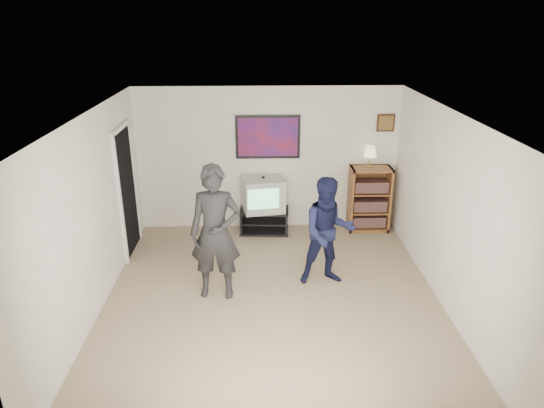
{
  "coord_description": "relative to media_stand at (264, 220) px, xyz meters",
  "views": [
    {
      "loc": [
        -0.18,
        -5.59,
        3.62
      ],
      "look_at": [
        0.01,
        0.64,
        1.15
      ],
      "focal_mm": 32.0,
      "sensor_mm": 36.0,
      "label": 1
    }
  ],
  "objects": [
    {
      "name": "person_tall",
      "position": [
        -0.67,
        -2.03,
        0.71
      ],
      "size": [
        0.7,
        0.49,
        1.85
      ],
      "primitive_type": "imported",
      "rotation": [
        0.0,
        0.0,
        -0.06
      ],
      "color": "black",
      "rests_on": "room_shell"
    },
    {
      "name": "bookshelf",
      "position": [
        1.84,
        0.05,
        0.37
      ],
      "size": [
        0.7,
        0.4,
        1.15
      ],
      "primitive_type": null,
      "color": "brown",
      "rests_on": "room_shell"
    },
    {
      "name": "table_lamp",
      "position": [
        1.81,
        0.08,
        1.13
      ],
      "size": [
        0.23,
        0.23,
        0.37
      ],
      "primitive_type": null,
      "color": "#FFF3C1",
      "rests_on": "bookshelf"
    },
    {
      "name": "room_shell",
      "position": [
        0.07,
        -1.88,
        1.04
      ],
      "size": [
        4.51,
        5.0,
        2.51
      ],
      "color": "#7C704F",
      "rests_on": "ground"
    },
    {
      "name": "poster",
      "position": [
        0.07,
        0.24,
        1.44
      ],
      "size": [
        1.1,
        0.03,
        0.75
      ],
      "primitive_type": "cube",
      "color": "black",
      "rests_on": "room_shell"
    },
    {
      "name": "person_short",
      "position": [
        0.86,
        -1.74,
        0.57
      ],
      "size": [
        0.82,
        0.66,
        1.57
      ],
      "primitive_type": "imported",
      "rotation": [
        0.0,
        0.0,
        0.09
      ],
      "color": "#131635",
      "rests_on": "room_shell"
    },
    {
      "name": "media_stand",
      "position": [
        0.0,
        0.0,
        0.0
      ],
      "size": [
        0.87,
        0.52,
        0.42
      ],
      "rotation": [
        0.0,
        0.0,
        -0.06
      ],
      "color": "black",
      "rests_on": "room_shell"
    },
    {
      "name": "controller_right",
      "position": [
        0.92,
        -1.51,
        0.88
      ],
      "size": [
        0.06,
        0.13,
        0.04
      ],
      "primitive_type": "cube",
      "rotation": [
        0.0,
        0.0,
        -0.21
      ],
      "color": "white",
      "rests_on": "person_short"
    },
    {
      "name": "controller_left",
      "position": [
        -0.71,
        -1.78,
        0.89
      ],
      "size": [
        0.06,
        0.12,
        0.03
      ],
      "primitive_type": "cube",
      "rotation": [
        0.0,
        0.0,
        -0.29
      ],
      "color": "white",
      "rests_on": "person_tall"
    },
    {
      "name": "small_picture",
      "position": [
        2.07,
        0.25,
        1.67
      ],
      "size": [
        0.3,
        0.03,
        0.3
      ],
      "primitive_type": "cube",
      "color": "black",
      "rests_on": "room_shell"
    },
    {
      "name": "doorway",
      "position": [
        -2.16,
        -0.63,
        0.79
      ],
      "size": [
        0.03,
        0.85,
        2.0
      ],
      "primitive_type": "cube",
      "color": "black",
      "rests_on": "room_shell"
    },
    {
      "name": "air_vent",
      "position": [
        -0.48,
        0.25,
        1.74
      ],
      "size": [
        0.28,
        0.02,
        0.14
      ],
      "primitive_type": "cube",
      "color": "white",
      "rests_on": "room_shell"
    },
    {
      "name": "crt_television",
      "position": [
        -0.01,
        -0.0,
        0.5
      ],
      "size": [
        0.77,
        0.68,
        0.57
      ],
      "primitive_type": null,
      "rotation": [
        0.0,
        0.0,
        0.17
      ],
      "color": "#ADADA8",
      "rests_on": "media_stand"
    }
  ]
}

